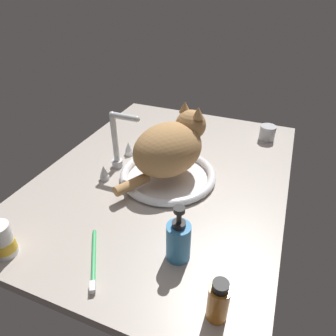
{
  "coord_description": "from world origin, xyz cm",
  "views": [
    {
      "loc": [
        -79.52,
        -32.93,
        62.28
      ],
      "look_at": [
        -2.24,
        -1.87,
        7.0
      ],
      "focal_mm": 32.16,
      "sensor_mm": 36.0,
      "label": 1
    }
  ],
  "objects": [
    {
      "name": "soap_pump_bottle",
      "position": [
        -32.38,
        -16.64,
        8.62
      ],
      "size": [
        5.9,
        5.9,
        15.81
      ],
      "color": "teal",
      "rests_on": "countertop"
    },
    {
      "name": "pill_bottle",
      "position": [
        -47.36,
        23.15,
        7.34
      ],
      "size": [
        5.53,
        5.53,
        9.34
      ],
      "color": "white",
      "rests_on": "countertop"
    },
    {
      "name": "countertop",
      "position": [
        0.0,
        0.0,
        1.5
      ],
      "size": [
        108.02,
        80.53,
        3.0
      ],
      "primitive_type": "cube",
      "color": "#ADA399",
      "rests_on": "ground"
    },
    {
      "name": "sink_basin",
      "position": [
        -2.24,
        -1.87,
        4.2
      ],
      "size": [
        32.26,
        32.26,
        2.7
      ],
      "color": "white",
      "rests_on": "countertop"
    },
    {
      "name": "metal_jar",
      "position": [
        38.42,
        -29.51,
        6.1
      ],
      "size": [
        6.41,
        6.41,
        6.16
      ],
      "color": "#B2B5BA",
      "rests_on": "countertop"
    },
    {
      "name": "toothbrush",
      "position": [
        -41.58,
        1.68,
        3.61
      ],
      "size": [
        16.64,
        11.11,
        1.7
      ],
      "color": "#3FB266",
      "rests_on": "countertop"
    },
    {
      "name": "cat",
      "position": [
        -0.82,
        -2.61,
        14.74
      ],
      "size": [
        33.91,
        27.64,
        21.27
      ],
      "color": "tan",
      "rests_on": "sink_basin"
    },
    {
      "name": "amber_bottle",
      "position": [
        -43.78,
        -29.17,
        7.96
      ],
      "size": [
        4.33,
        4.33,
        10.62
      ],
      "color": "#B2661E",
      "rests_on": "countertop"
    },
    {
      "name": "faucet",
      "position": [
        -2.24,
        16.71,
        11.36
      ],
      "size": [
        20.57,
        11.98,
        20.99
      ],
      "color": "silver",
      "rests_on": "countertop"
    }
  ]
}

